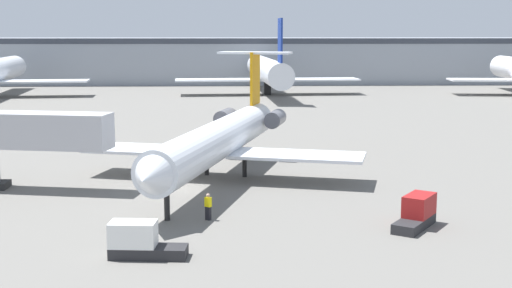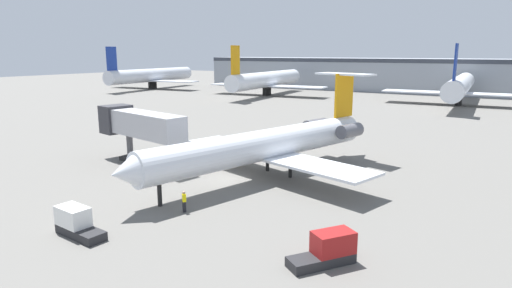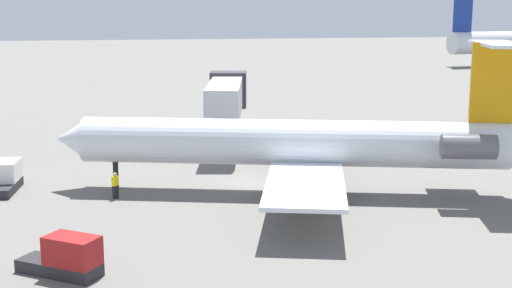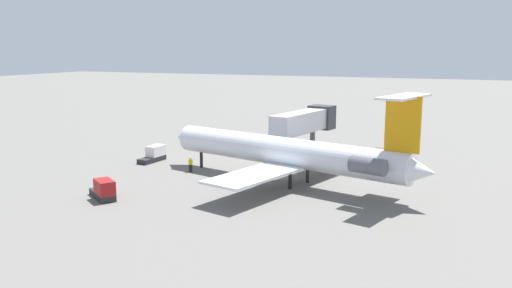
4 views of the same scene
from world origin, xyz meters
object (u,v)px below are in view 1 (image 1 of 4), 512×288
object	(u,v)px
ground_crew_marshaller	(208,206)
baggage_tug_trailing	(140,242)
regional_jet	(221,138)
baggage_tug_lead	(417,213)
parked_airliner_centre	(268,71)
jet_bridge	(13,131)

from	to	relation	value
ground_crew_marshaller	baggage_tug_trailing	bearing A→B (deg)	-115.13
ground_crew_marshaller	regional_jet	bearing A→B (deg)	86.79
regional_jet	baggage_tug_lead	xyz separation A→B (m)	(11.96, -13.94, -2.51)
regional_jet	baggage_tug_trailing	xyz separation A→B (m)	(-3.99, -19.09, -2.51)
ground_crew_marshaller	parked_airliner_centre	distance (m)	86.48
baggage_tug_trailing	ground_crew_marshaller	bearing A→B (deg)	64.87
regional_jet	baggage_tug_trailing	bearing A→B (deg)	-101.81
regional_jet	parked_airliner_centre	xyz separation A→B (m)	(7.59, 74.00, 1.12)
jet_bridge	ground_crew_marshaller	xyz separation A→B (m)	(14.62, -9.04, -3.52)
baggage_tug_lead	jet_bridge	bearing A→B (deg)	158.08
baggage_tug_lead	baggage_tug_trailing	world-z (taller)	same
jet_bridge	baggage_tug_trailing	size ratio (longest dim) A/B	3.20
regional_jet	baggage_tug_trailing	distance (m)	19.67
jet_bridge	baggage_tug_trailing	xyz separation A→B (m)	(11.30, -16.12, -3.54)
jet_bridge	parked_airliner_centre	distance (m)	80.30
baggage_tug_lead	parked_airliner_centre	world-z (taller)	parked_airliner_centre
regional_jet	parked_airliner_centre	world-z (taller)	parked_airliner_centre
jet_bridge	ground_crew_marshaller	bearing A→B (deg)	-31.74
regional_jet	parked_airliner_centre	distance (m)	74.39
ground_crew_marshaller	baggage_tug_lead	size ratio (longest dim) A/B	0.41
parked_airliner_centre	regional_jet	bearing A→B (deg)	-95.86
jet_bridge	baggage_tug_lead	world-z (taller)	jet_bridge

